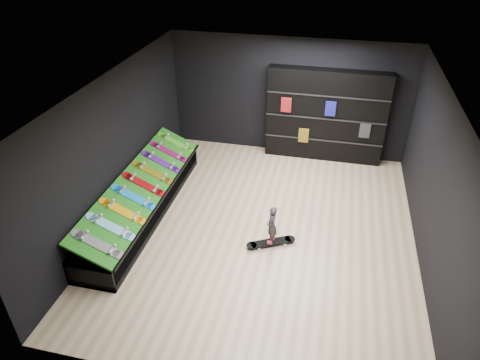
% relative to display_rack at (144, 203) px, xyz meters
% --- Properties ---
extents(floor, '(6.00, 7.00, 0.01)m').
position_rel_display_rack_xyz_m(floor, '(2.55, 0.00, -0.25)').
color(floor, beige).
rests_on(floor, ground).
extents(ceiling, '(6.00, 7.00, 0.01)m').
position_rel_display_rack_xyz_m(ceiling, '(2.55, 0.00, 2.75)').
color(ceiling, white).
rests_on(ceiling, ground).
extents(wall_back, '(6.00, 0.02, 3.00)m').
position_rel_display_rack_xyz_m(wall_back, '(2.55, 3.50, 1.25)').
color(wall_back, black).
rests_on(wall_back, ground).
extents(wall_front, '(6.00, 0.02, 3.00)m').
position_rel_display_rack_xyz_m(wall_front, '(2.55, -3.50, 1.25)').
color(wall_front, black).
rests_on(wall_front, ground).
extents(wall_left, '(0.02, 7.00, 3.00)m').
position_rel_display_rack_xyz_m(wall_left, '(-0.45, 0.00, 1.25)').
color(wall_left, black).
rests_on(wall_left, ground).
extents(wall_right, '(0.02, 7.00, 3.00)m').
position_rel_display_rack_xyz_m(wall_right, '(5.55, 0.00, 1.25)').
color(wall_right, black).
rests_on(wall_right, ground).
extents(display_rack, '(0.90, 4.50, 0.50)m').
position_rel_display_rack_xyz_m(display_rack, '(0.00, 0.00, 0.00)').
color(display_rack, black).
rests_on(display_rack, ground).
extents(turf_ramp, '(0.92, 4.50, 0.46)m').
position_rel_display_rack_xyz_m(turf_ramp, '(0.05, 0.00, 0.46)').
color(turf_ramp, '#16600F').
rests_on(turf_ramp, display_rack).
extents(back_shelving, '(2.92, 0.34, 2.34)m').
position_rel_display_rack_xyz_m(back_shelving, '(3.52, 3.32, 0.92)').
color(back_shelving, black).
rests_on(back_shelving, ground).
extents(floor_skateboard, '(0.97, 0.64, 0.09)m').
position_rel_display_rack_xyz_m(floor_skateboard, '(2.81, -0.43, -0.20)').
color(floor_skateboard, black).
rests_on(floor_skateboard, ground).
extents(child, '(0.18, 0.21, 0.48)m').
position_rel_display_rack_xyz_m(child, '(2.81, -0.43, 0.08)').
color(child, black).
rests_on(child, floor_skateboard).
extents(display_board_0, '(0.93, 0.22, 0.50)m').
position_rel_display_rack_xyz_m(display_board_0, '(0.06, -1.90, 0.49)').
color(display_board_0, black).
rests_on(display_board_0, turf_ramp).
extents(display_board_1, '(0.93, 0.22, 0.50)m').
position_rel_display_rack_xyz_m(display_board_1, '(0.06, -1.42, 0.49)').
color(display_board_1, '#0CB2E5').
rests_on(display_board_1, turf_ramp).
extents(display_board_2, '(0.93, 0.22, 0.50)m').
position_rel_display_rack_xyz_m(display_board_2, '(0.06, -0.95, 0.49)').
color(display_board_2, yellow).
rests_on(display_board_2, turf_ramp).
extents(display_board_3, '(0.93, 0.22, 0.50)m').
position_rel_display_rack_xyz_m(display_board_3, '(0.06, -0.48, 0.49)').
color(display_board_3, blue).
rests_on(display_board_3, turf_ramp).
extents(display_board_4, '(0.93, 0.22, 0.50)m').
position_rel_display_rack_xyz_m(display_board_4, '(0.06, 0.00, 0.49)').
color(display_board_4, red).
rests_on(display_board_4, turf_ramp).
extents(display_board_5, '(0.93, 0.22, 0.50)m').
position_rel_display_rack_xyz_m(display_board_5, '(0.06, 0.48, 0.49)').
color(display_board_5, yellow).
rests_on(display_board_5, turf_ramp).
extents(display_board_6, '(0.93, 0.22, 0.50)m').
position_rel_display_rack_xyz_m(display_board_6, '(0.06, 0.95, 0.49)').
color(display_board_6, purple).
rests_on(display_board_6, turf_ramp).
extents(display_board_7, '(0.93, 0.22, 0.50)m').
position_rel_display_rack_xyz_m(display_board_7, '(0.06, 1.42, 0.49)').
color(display_board_7, '#E5198C').
rests_on(display_board_7, turf_ramp).
extents(display_board_8, '(0.93, 0.22, 0.50)m').
position_rel_display_rack_xyz_m(display_board_8, '(0.06, 1.90, 0.49)').
color(display_board_8, green).
rests_on(display_board_8, turf_ramp).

